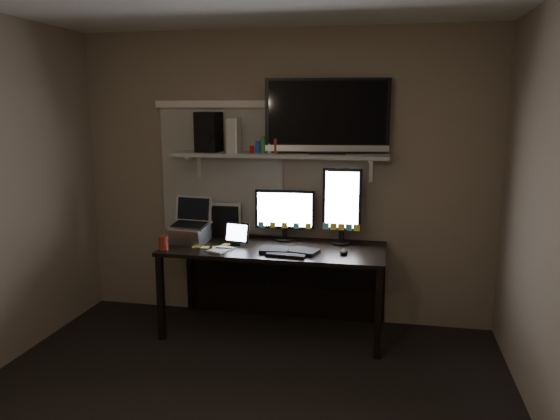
% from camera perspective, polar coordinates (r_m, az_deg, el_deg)
% --- Properties ---
extents(back_wall, '(3.60, 0.00, 3.60)m').
position_cam_1_polar(back_wall, '(4.73, 0.32, 3.36)').
color(back_wall, '#7E6E5A').
rests_on(back_wall, floor).
extents(window_blinds, '(1.10, 0.02, 1.10)m').
position_cam_1_polar(window_blinds, '(4.84, -6.12, 4.07)').
color(window_blinds, '#B8B2A5').
rests_on(window_blinds, back_wall).
extents(desk, '(1.80, 0.75, 0.73)m').
position_cam_1_polar(desk, '(4.63, -0.29, -5.62)').
color(desk, black).
rests_on(desk, floor).
extents(wall_shelf, '(1.80, 0.35, 0.03)m').
position_cam_1_polar(wall_shelf, '(4.53, -0.10, 5.77)').
color(wall_shelf, '#A2A39E').
rests_on(wall_shelf, back_wall).
extents(monitor_landscape, '(0.51, 0.07, 0.44)m').
position_cam_1_polar(monitor_landscape, '(4.63, 0.50, -0.54)').
color(monitor_landscape, black).
rests_on(monitor_landscape, desk).
extents(monitor_portrait, '(0.33, 0.08, 0.64)m').
position_cam_1_polar(monitor_portrait, '(4.53, 6.49, 0.43)').
color(monitor_portrait, black).
rests_on(monitor_portrait, desk).
extents(keyboard, '(0.48, 0.23, 0.03)m').
position_cam_1_polar(keyboard, '(4.30, 0.91, -4.29)').
color(keyboard, black).
rests_on(keyboard, desk).
extents(mouse, '(0.07, 0.10, 0.04)m').
position_cam_1_polar(mouse, '(4.27, 6.69, -4.39)').
color(mouse, black).
rests_on(mouse, desk).
extents(notepad, '(0.20, 0.23, 0.01)m').
position_cam_1_polar(notepad, '(4.39, -6.22, -4.13)').
color(notepad, beige).
rests_on(notepad, desk).
extents(tablet, '(0.23, 0.14, 0.19)m').
position_cam_1_polar(tablet, '(4.52, -4.50, -2.49)').
color(tablet, black).
rests_on(tablet, desk).
extents(file_sorter, '(0.23, 0.11, 0.29)m').
position_cam_1_polar(file_sorter, '(4.82, -5.64, -1.04)').
color(file_sorter, black).
rests_on(file_sorter, desk).
extents(laptop, '(0.36, 0.30, 0.37)m').
position_cam_1_polar(laptop, '(4.63, -9.48, -1.14)').
color(laptop, silver).
rests_on(laptop, desk).
extents(cup, '(0.09, 0.09, 0.11)m').
position_cam_1_polar(cup, '(4.47, -12.06, -3.37)').
color(cup, maroon).
rests_on(cup, desk).
extents(sticky_notes, '(0.31, 0.24, 0.00)m').
position_cam_1_polar(sticky_notes, '(4.54, -7.18, -3.71)').
color(sticky_notes, '#FFE045').
rests_on(sticky_notes, desk).
extents(tv, '(1.02, 0.31, 0.60)m').
position_cam_1_polar(tv, '(4.50, 4.95, 9.73)').
color(tv, black).
rests_on(tv, wall_shelf).
extents(game_console, '(0.10, 0.25, 0.29)m').
position_cam_1_polar(game_console, '(4.61, -4.76, 7.78)').
color(game_console, silver).
rests_on(game_console, wall_shelf).
extents(speaker, '(0.19, 0.23, 0.33)m').
position_cam_1_polar(speaker, '(4.70, -7.45, 8.09)').
color(speaker, black).
rests_on(speaker, wall_shelf).
extents(bottles, '(0.23, 0.06, 0.14)m').
position_cam_1_polar(bottles, '(4.52, -1.73, 6.85)').
color(bottles, '#A50F0C').
rests_on(bottles, wall_shelf).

